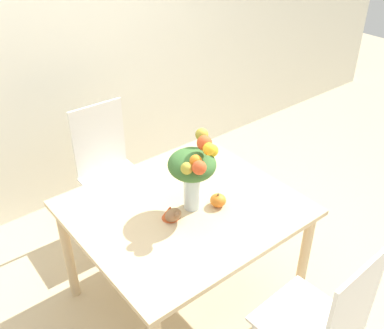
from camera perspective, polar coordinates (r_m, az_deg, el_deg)
ground_plane at (r=3.06m, az=-0.88°, el=-16.45°), size 12.00×12.00×0.00m
wall_back at (r=3.44m, az=-17.19°, el=15.18°), size 8.00×0.06×2.70m
dining_table at (r=2.59m, az=-1.00°, el=-6.92°), size 1.20×1.07×0.75m
flower_vase at (r=2.37m, az=0.19°, el=-0.44°), size 0.27×0.30×0.46m
pumpkin at (r=2.52m, az=3.33°, el=-4.56°), size 0.09×0.09×0.08m
turkey_figurine at (r=2.42m, az=-2.62°, el=-6.21°), size 0.10×0.13×0.08m
dining_chair_near_window at (r=3.30m, az=-10.35°, el=-0.91°), size 0.43×0.43×1.00m
dining_chair_far_side at (r=2.35m, az=15.99°, el=-19.07°), size 0.44×0.44×1.00m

